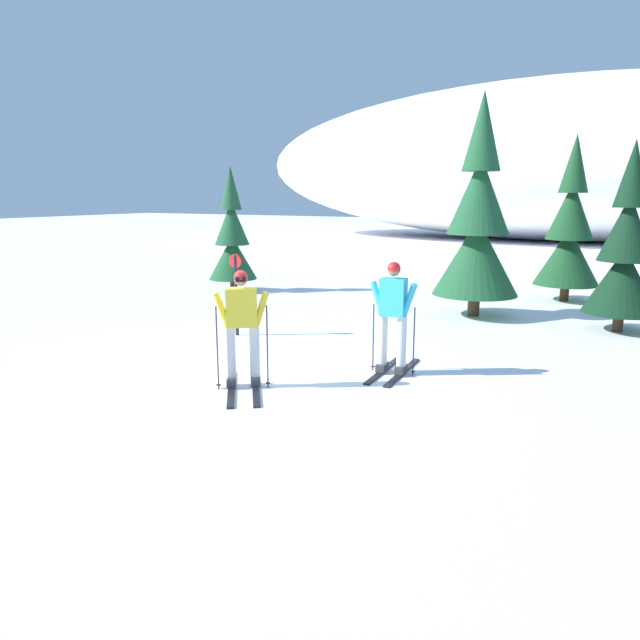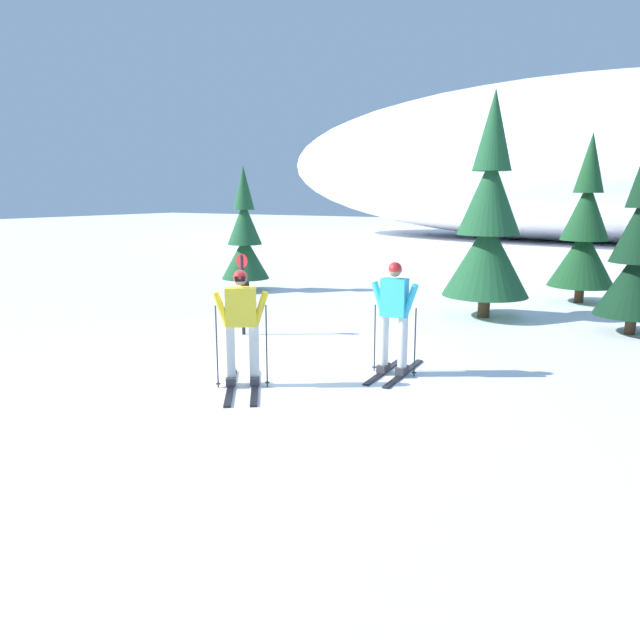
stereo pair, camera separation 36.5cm
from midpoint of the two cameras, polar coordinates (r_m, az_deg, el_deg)
ground_plane at (r=10.13m, az=-4.90°, el=-4.46°), size 120.00×120.00×0.00m
skier_cyan_jacket at (r=9.57m, az=8.08°, el=0.31°), size 0.77×1.71×1.80m
skier_yellow_jacket at (r=8.95m, az=-6.26°, el=-0.54°), size 1.37×1.67×1.75m
pine_tree_far_left at (r=17.98m, az=-6.52°, el=7.57°), size 1.40×1.40×3.63m
pine_tree_center_left at (r=14.45m, az=16.29°, el=8.56°), size 1.96×1.96×5.08m
pine_tree_center_right at (r=17.33m, az=24.22°, el=7.46°), size 1.68×1.68×4.36m
pine_tree_far_right at (r=13.83m, az=28.45°, el=5.44°), size 1.51×1.51×3.91m
snow_ridge_background at (r=40.18m, az=24.49°, el=13.55°), size 39.80×16.95×9.51m
trail_marker_post at (r=12.31m, az=-6.45°, el=2.87°), size 0.28×0.07×1.65m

